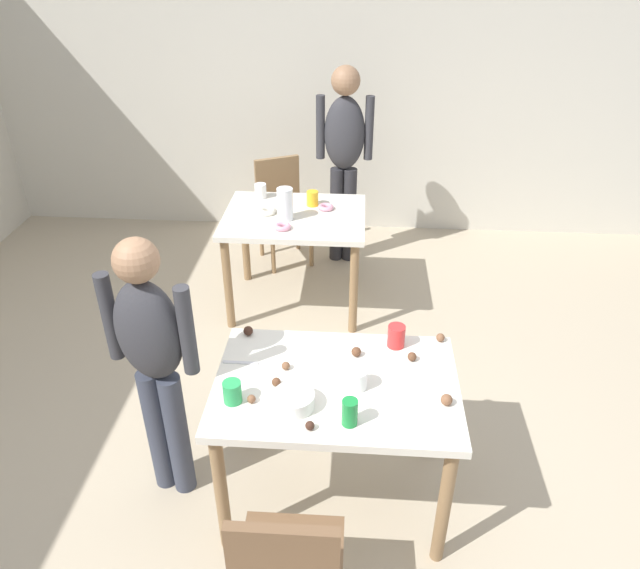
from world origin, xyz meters
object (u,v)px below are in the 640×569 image
(chair_far_table, at_px, (282,204))
(mixing_bowl, at_px, (294,400))
(dining_table_far, at_px, (295,228))
(soda_can, at_px, (350,412))
(person_girl_near, at_px, (153,354))
(pitcher_far, at_px, (285,204))
(person_adult_far, at_px, (344,149))
(dining_table_near, at_px, (336,400))

(chair_far_table, distance_m, mixing_bowl, 2.75)
(dining_table_far, bearing_deg, soda_can, -77.55)
(person_girl_near, xyz_separation_m, pitcher_far, (0.39, 1.69, 0.01))
(chair_far_table, relative_size, person_girl_near, 0.61)
(chair_far_table, height_order, person_girl_near, person_girl_near)
(chair_far_table, bearing_deg, soda_can, -77.01)
(dining_table_far, relative_size, mixing_bowl, 5.61)
(person_girl_near, height_order, mixing_bowl, person_girl_near)
(soda_can, xyz_separation_m, pitcher_far, (-0.50, 1.96, 0.05))
(person_adult_far, distance_m, pitcher_far, 0.92)
(chair_far_table, xyz_separation_m, person_girl_near, (-0.25, -2.52, 0.36))
(person_girl_near, height_order, pitcher_far, person_girl_near)
(person_girl_near, relative_size, soda_can, 11.76)
(chair_far_table, xyz_separation_m, mixing_bowl, (0.40, -2.70, 0.29))
(person_adult_far, relative_size, mixing_bowl, 9.09)
(dining_table_near, bearing_deg, dining_table_far, 102.13)
(dining_table_far, xyz_separation_m, person_girl_near, (-0.45, -1.77, 0.21))
(person_girl_near, relative_size, person_adult_far, 0.88)
(chair_far_table, relative_size, mixing_bowl, 4.86)
(soda_can, bearing_deg, dining_table_near, 104.69)
(dining_table_far, distance_m, pitcher_far, 0.25)
(chair_far_table, bearing_deg, mixing_bowl, -81.51)
(person_girl_near, distance_m, mixing_bowl, 0.69)
(dining_table_far, bearing_deg, dining_table_near, -77.87)
(dining_table_far, distance_m, mixing_bowl, 1.97)
(dining_table_near, distance_m, person_girl_near, 0.86)
(dining_table_far, height_order, soda_can, soda_can)
(person_adult_far, xyz_separation_m, mixing_bowl, (-0.11, -2.71, -0.20))
(person_girl_near, xyz_separation_m, mixing_bowl, (0.66, -0.18, -0.07))
(dining_table_near, height_order, chair_far_table, chair_far_table)
(chair_far_table, relative_size, soda_can, 7.13)
(person_girl_near, bearing_deg, pitcher_far, 76.89)
(person_girl_near, bearing_deg, dining_table_near, -0.88)
(chair_far_table, xyz_separation_m, soda_can, (0.64, -2.79, 0.31))
(person_girl_near, bearing_deg, person_adult_far, 73.05)
(chair_far_table, distance_m, person_adult_far, 0.71)
(dining_table_far, height_order, mixing_bowl, mixing_bowl)
(person_girl_near, bearing_deg, soda_can, -16.57)
(soda_can, bearing_deg, dining_table_far, 102.45)
(mixing_bowl, xyz_separation_m, pitcher_far, (-0.26, 1.87, 0.08))
(dining_table_far, distance_m, chair_far_table, 0.78)
(person_adult_far, bearing_deg, pitcher_far, -114.26)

